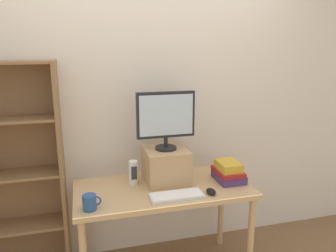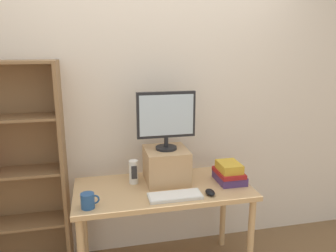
# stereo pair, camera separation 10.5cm
# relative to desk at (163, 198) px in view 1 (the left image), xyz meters

# --- Properties ---
(back_wall) EXTENTS (7.00, 0.08, 2.60)m
(back_wall) POSITION_rel_desk_xyz_m (0.00, 0.47, 0.63)
(back_wall) COLOR beige
(back_wall) RESTS_ON ground_plane
(desk) EXTENTS (1.34, 0.65, 0.76)m
(desk) POSITION_rel_desk_xyz_m (0.00, 0.00, 0.00)
(desk) COLOR tan
(desk) RESTS_ON ground_plane
(bookshelf_unit) EXTENTS (0.82, 0.28, 1.71)m
(bookshelf_unit) POSITION_rel_desk_xyz_m (-1.16, 0.32, 0.20)
(bookshelf_unit) COLOR olive
(bookshelf_unit) RESTS_ON ground_plane
(riser_box) EXTENTS (0.33, 0.34, 0.27)m
(riser_box) POSITION_rel_desk_xyz_m (0.05, 0.11, 0.22)
(riser_box) COLOR tan
(riser_box) RESTS_ON desk
(computer_monitor) EXTENTS (0.45, 0.17, 0.45)m
(computer_monitor) POSITION_rel_desk_xyz_m (0.05, 0.11, 0.61)
(computer_monitor) COLOR black
(computer_monitor) RESTS_ON riser_box
(keyboard) EXTENTS (0.38, 0.15, 0.02)m
(keyboard) POSITION_rel_desk_xyz_m (0.05, -0.20, 0.10)
(keyboard) COLOR silver
(keyboard) RESTS_ON desk
(computer_mouse) EXTENTS (0.06, 0.10, 0.04)m
(computer_mouse) POSITION_rel_desk_xyz_m (0.31, -0.21, 0.11)
(computer_mouse) COLOR black
(computer_mouse) RESTS_ON desk
(book_stack) EXTENTS (0.21, 0.26, 0.16)m
(book_stack) POSITION_rel_desk_xyz_m (0.53, -0.02, 0.16)
(book_stack) COLOR #4C336B
(book_stack) RESTS_ON desk
(coffee_mug) EXTENTS (0.12, 0.09, 0.10)m
(coffee_mug) POSITION_rel_desk_xyz_m (-0.55, -0.22, 0.14)
(coffee_mug) COLOR #234C84
(coffee_mug) RESTS_ON desk
(desk_speaker) EXTENTS (0.07, 0.08, 0.19)m
(desk_speaker) POSITION_rel_desk_xyz_m (-0.21, 0.12, 0.18)
(desk_speaker) COLOR silver
(desk_speaker) RESTS_ON desk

